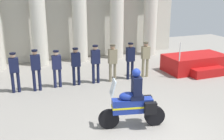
{
  "coord_description": "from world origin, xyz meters",
  "views": [
    {
      "loc": [
        -3.71,
        -6.12,
        4.18
      ],
      "look_at": [
        -0.21,
        2.89,
        1.23
      ],
      "focal_mm": 43.57,
      "sensor_mm": 36.0,
      "label": 1
    }
  ],
  "objects_px": {
    "officer_in_row_5": "(113,60)",
    "officer_in_row_0": "(14,69)",
    "officer_in_row_4": "(96,61)",
    "officer_in_row_6": "(130,58)",
    "officer_in_row_1": "(36,67)",
    "officer_in_row_3": "(76,63)",
    "reviewing_stand": "(196,63)",
    "officer_in_row_7": "(145,57)",
    "officer_in_row_2": "(57,66)",
    "motorcycle_with_rider": "(135,103)"
  },
  "relations": [
    {
      "from": "officer_in_row_4",
      "to": "reviewing_stand",
      "type": "bearing_deg",
      "value": 179.52
    },
    {
      "from": "officer_in_row_3",
      "to": "officer_in_row_4",
      "type": "height_order",
      "value": "officer_in_row_4"
    },
    {
      "from": "reviewing_stand",
      "to": "motorcycle_with_rider",
      "type": "height_order",
      "value": "motorcycle_with_rider"
    },
    {
      "from": "reviewing_stand",
      "to": "motorcycle_with_rider",
      "type": "relative_size",
      "value": 1.53
    },
    {
      "from": "officer_in_row_7",
      "to": "officer_in_row_0",
      "type": "bearing_deg",
      "value": -0.59
    },
    {
      "from": "reviewing_stand",
      "to": "officer_in_row_5",
      "type": "xyz_separation_m",
      "value": [
        -4.6,
        0.05,
        0.61
      ]
    },
    {
      "from": "officer_in_row_5",
      "to": "officer_in_row_1",
      "type": "bearing_deg",
      "value": 0.01
    },
    {
      "from": "motorcycle_with_rider",
      "to": "officer_in_row_6",
      "type": "bearing_deg",
      "value": -100.8
    },
    {
      "from": "officer_in_row_4",
      "to": "officer_in_row_7",
      "type": "bearing_deg",
      "value": -179.83
    },
    {
      "from": "officer_in_row_0",
      "to": "officer_in_row_7",
      "type": "xyz_separation_m",
      "value": [
        5.91,
        -0.12,
        0.03
      ]
    },
    {
      "from": "officer_in_row_2",
      "to": "officer_in_row_6",
      "type": "xyz_separation_m",
      "value": [
        3.4,
        -0.14,
        0.06
      ]
    },
    {
      "from": "reviewing_stand",
      "to": "officer_in_row_4",
      "type": "xyz_separation_m",
      "value": [
        -5.4,
        0.1,
        0.63
      ]
    },
    {
      "from": "officer_in_row_6",
      "to": "officer_in_row_3",
      "type": "bearing_deg",
      "value": -1.83
    },
    {
      "from": "officer_in_row_3",
      "to": "officer_in_row_5",
      "type": "height_order",
      "value": "officer_in_row_5"
    },
    {
      "from": "reviewing_stand",
      "to": "officer_in_row_3",
      "type": "relative_size",
      "value": 1.87
    },
    {
      "from": "officer_in_row_1",
      "to": "officer_in_row_3",
      "type": "distance_m",
      "value": 1.71
    },
    {
      "from": "officer_in_row_3",
      "to": "motorcycle_with_rider",
      "type": "relative_size",
      "value": 0.82
    },
    {
      "from": "officer_in_row_5",
      "to": "officer_in_row_0",
      "type": "bearing_deg",
      "value": -1.52
    },
    {
      "from": "reviewing_stand",
      "to": "officer_in_row_3",
      "type": "height_order",
      "value": "reviewing_stand"
    },
    {
      "from": "officer_in_row_0",
      "to": "officer_in_row_1",
      "type": "distance_m",
      "value": 0.85
    },
    {
      "from": "officer_in_row_1",
      "to": "motorcycle_with_rider",
      "type": "bearing_deg",
      "value": 120.37
    },
    {
      "from": "reviewing_stand",
      "to": "officer_in_row_5",
      "type": "relative_size",
      "value": 1.83
    },
    {
      "from": "officer_in_row_0",
      "to": "officer_in_row_6",
      "type": "height_order",
      "value": "officer_in_row_6"
    },
    {
      "from": "reviewing_stand",
      "to": "officer_in_row_4",
      "type": "distance_m",
      "value": 5.44
    },
    {
      "from": "motorcycle_with_rider",
      "to": "reviewing_stand",
      "type": "bearing_deg",
      "value": -130.44
    },
    {
      "from": "officer_in_row_2",
      "to": "officer_in_row_4",
      "type": "distance_m",
      "value": 1.72
    },
    {
      "from": "officer_in_row_3",
      "to": "reviewing_stand",
      "type": "bearing_deg",
      "value": 179.14
    },
    {
      "from": "officer_in_row_4",
      "to": "officer_in_row_6",
      "type": "distance_m",
      "value": 1.68
    },
    {
      "from": "reviewing_stand",
      "to": "officer_in_row_7",
      "type": "xyz_separation_m",
      "value": [
        -2.91,
        0.08,
        0.61
      ]
    },
    {
      "from": "officer_in_row_1",
      "to": "officer_in_row_6",
      "type": "xyz_separation_m",
      "value": [
        4.27,
        -0.03,
        -0.01
      ]
    },
    {
      "from": "officer_in_row_5",
      "to": "reviewing_stand",
      "type": "bearing_deg",
      "value": 179.98
    },
    {
      "from": "officer_in_row_2",
      "to": "officer_in_row_4",
      "type": "height_order",
      "value": "officer_in_row_4"
    },
    {
      "from": "officer_in_row_3",
      "to": "officer_in_row_1",
      "type": "bearing_deg",
      "value": 3.12
    },
    {
      "from": "officer_in_row_7",
      "to": "reviewing_stand",
      "type": "bearing_deg",
      "value": 178.96
    },
    {
      "from": "officer_in_row_1",
      "to": "motorcycle_with_rider",
      "type": "distance_m",
      "value": 4.93
    },
    {
      "from": "officer_in_row_4",
      "to": "officer_in_row_6",
      "type": "xyz_separation_m",
      "value": [
        1.68,
        -0.05,
        -0.01
      ]
    },
    {
      "from": "officer_in_row_0",
      "to": "officer_in_row_1",
      "type": "height_order",
      "value": "officer_in_row_1"
    },
    {
      "from": "officer_in_row_0",
      "to": "officer_in_row_5",
      "type": "bearing_deg",
      "value": 178.48
    },
    {
      "from": "officer_in_row_5",
      "to": "officer_in_row_7",
      "type": "xyz_separation_m",
      "value": [
        1.69,
        0.03,
        -0.0
      ]
    },
    {
      "from": "officer_in_row_5",
      "to": "motorcycle_with_rider",
      "type": "distance_m",
      "value": 4.35
    },
    {
      "from": "officer_in_row_2",
      "to": "officer_in_row_5",
      "type": "bearing_deg",
      "value": 177.43
    },
    {
      "from": "officer_in_row_1",
      "to": "officer_in_row_2",
      "type": "height_order",
      "value": "officer_in_row_1"
    },
    {
      "from": "officer_in_row_2",
      "to": "officer_in_row_3",
      "type": "relative_size",
      "value": 0.97
    },
    {
      "from": "reviewing_stand",
      "to": "officer_in_row_2",
      "type": "height_order",
      "value": "reviewing_stand"
    },
    {
      "from": "officer_in_row_6",
      "to": "officer_in_row_4",
      "type": "bearing_deg",
      "value": -1.12
    },
    {
      "from": "officer_in_row_6",
      "to": "officer_in_row_0",
      "type": "bearing_deg",
      "value": -1.14
    },
    {
      "from": "reviewing_stand",
      "to": "officer_in_row_6",
      "type": "bearing_deg",
      "value": 179.19
    },
    {
      "from": "officer_in_row_1",
      "to": "officer_in_row_5",
      "type": "relative_size",
      "value": 1.02
    },
    {
      "from": "motorcycle_with_rider",
      "to": "officer_in_row_7",
      "type": "bearing_deg",
      "value": -109.17
    },
    {
      "from": "officer_in_row_4",
      "to": "officer_in_row_5",
      "type": "bearing_deg",
      "value": 176.88
    }
  ]
}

